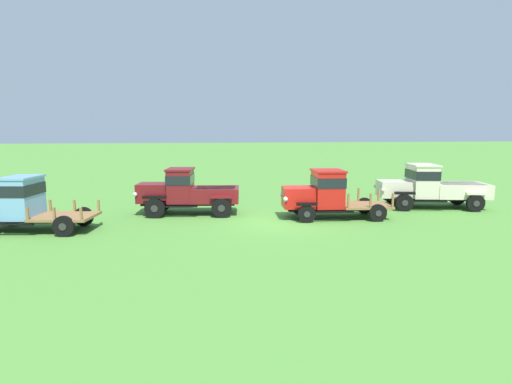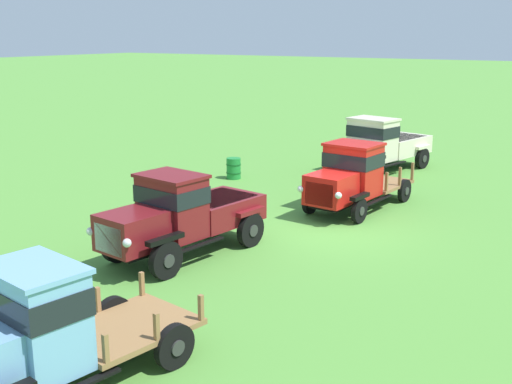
{
  "view_description": "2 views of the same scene",
  "coord_description": "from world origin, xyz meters",
  "px_view_note": "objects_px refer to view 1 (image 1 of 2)",
  "views": [
    {
      "loc": [
        -3.7,
        -16.54,
        3.88
      ],
      "look_at": [
        -0.68,
        2.09,
        1.0
      ],
      "focal_mm": 28.0,
      "sensor_mm": 36.0,
      "label": 1
    },
    {
      "loc": [
        -16.01,
        -7.58,
        5.52
      ],
      "look_at": [
        -0.68,
        2.09,
        1.0
      ],
      "focal_mm": 45.0,
      "sensor_mm": 36.0,
      "label": 2
    }
  ],
  "objects_px": {
    "vintage_truck_far_side": "(430,186)",
    "vintage_truck_foreground_near": "(18,203)",
    "oil_drum_beside_row": "(323,190)",
    "vintage_truck_midrow_center": "(324,193)",
    "vintage_truck_second_in_line": "(187,191)"
  },
  "relations": [
    {
      "from": "vintage_truck_far_side",
      "to": "vintage_truck_foreground_near",
      "type": "bearing_deg",
      "value": -174.34
    },
    {
      "from": "vintage_truck_foreground_near",
      "to": "vintage_truck_far_side",
      "type": "bearing_deg",
      "value": 5.66
    },
    {
      "from": "vintage_truck_far_side",
      "to": "oil_drum_beside_row",
      "type": "distance_m",
      "value": 6.01
    },
    {
      "from": "vintage_truck_midrow_center",
      "to": "oil_drum_beside_row",
      "type": "relative_size",
      "value": 6.12
    },
    {
      "from": "vintage_truck_second_in_line",
      "to": "oil_drum_beside_row",
      "type": "height_order",
      "value": "vintage_truck_second_in_line"
    },
    {
      "from": "vintage_truck_foreground_near",
      "to": "oil_drum_beside_row",
      "type": "distance_m",
      "value": 15.72
    },
    {
      "from": "vintage_truck_midrow_center",
      "to": "vintage_truck_far_side",
      "type": "relative_size",
      "value": 0.88
    },
    {
      "from": "vintage_truck_midrow_center",
      "to": "vintage_truck_far_side",
      "type": "bearing_deg",
      "value": 13.82
    },
    {
      "from": "vintage_truck_foreground_near",
      "to": "vintage_truck_midrow_center",
      "type": "height_order",
      "value": "vintage_truck_midrow_center"
    },
    {
      "from": "vintage_truck_second_in_line",
      "to": "oil_drum_beside_row",
      "type": "distance_m",
      "value": 8.91
    },
    {
      "from": "vintage_truck_second_in_line",
      "to": "vintage_truck_far_side",
      "type": "xyz_separation_m",
      "value": [
        12.22,
        -0.38,
        0.0
      ]
    },
    {
      "from": "vintage_truck_far_side",
      "to": "oil_drum_beside_row",
      "type": "bearing_deg",
      "value": 134.92
    },
    {
      "from": "vintage_truck_midrow_center",
      "to": "oil_drum_beside_row",
      "type": "height_order",
      "value": "vintage_truck_midrow_center"
    },
    {
      "from": "vintage_truck_midrow_center",
      "to": "oil_drum_beside_row",
      "type": "xyz_separation_m",
      "value": [
        1.94,
        5.74,
        -0.73
      ]
    },
    {
      "from": "vintage_truck_second_in_line",
      "to": "oil_drum_beside_row",
      "type": "xyz_separation_m",
      "value": [
        8.0,
        3.85,
        -0.69
      ]
    }
  ]
}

